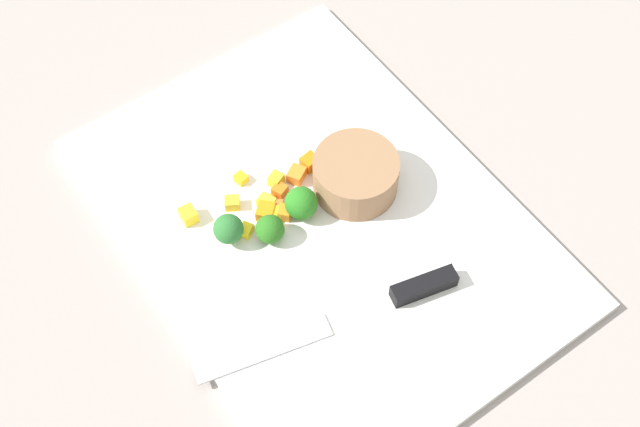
% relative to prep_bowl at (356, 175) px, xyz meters
% --- Properties ---
extents(ground_plane, '(4.00, 4.00, 0.00)m').
position_rel_prep_bowl_xyz_m(ground_plane, '(-0.01, 0.06, -0.03)').
color(ground_plane, gray).
extents(cutting_board, '(0.53, 0.39, 0.01)m').
position_rel_prep_bowl_xyz_m(cutting_board, '(-0.01, 0.06, -0.03)').
color(cutting_board, white).
rests_on(cutting_board, ground_plane).
extents(prep_bowl, '(0.10, 0.10, 0.05)m').
position_rel_prep_bowl_xyz_m(prep_bowl, '(0.00, 0.00, 0.00)').
color(prep_bowl, '#936B49').
rests_on(prep_bowl, cutting_board).
extents(chef_knife, '(0.09, 0.28, 0.02)m').
position_rel_prep_bowl_xyz_m(chef_knife, '(-0.13, 0.07, -0.02)').
color(chef_knife, silver).
rests_on(chef_knife, cutting_board).
extents(carrot_dice_0, '(0.02, 0.02, 0.01)m').
position_rel_prep_bowl_xyz_m(carrot_dice_0, '(0.04, 0.08, -0.02)').
color(carrot_dice_0, orange).
rests_on(carrot_dice_0, cutting_board).
extents(carrot_dice_1, '(0.02, 0.02, 0.01)m').
position_rel_prep_bowl_xyz_m(carrot_dice_1, '(0.01, 0.09, -0.02)').
color(carrot_dice_1, orange).
rests_on(carrot_dice_1, cutting_board).
extents(carrot_dice_2, '(0.03, 0.03, 0.01)m').
position_rel_prep_bowl_xyz_m(carrot_dice_2, '(0.03, 0.10, -0.02)').
color(carrot_dice_2, orange).
rests_on(carrot_dice_2, cutting_board).
extents(carrot_dice_3, '(0.01, 0.01, 0.01)m').
position_rel_prep_bowl_xyz_m(carrot_dice_3, '(0.01, 0.06, -0.02)').
color(carrot_dice_3, orange).
rests_on(carrot_dice_3, cutting_board).
extents(carrot_dice_4, '(0.02, 0.02, 0.02)m').
position_rel_prep_bowl_xyz_m(carrot_dice_4, '(0.05, 0.03, -0.01)').
color(carrot_dice_4, orange).
rests_on(carrot_dice_4, cutting_board).
extents(carrot_dice_5, '(0.01, 0.01, 0.01)m').
position_rel_prep_bowl_xyz_m(carrot_dice_5, '(0.04, 0.09, -0.02)').
color(carrot_dice_5, orange).
rests_on(carrot_dice_5, cutting_board).
extents(carrot_dice_6, '(0.02, 0.03, 0.01)m').
position_rel_prep_bowl_xyz_m(carrot_dice_6, '(0.05, 0.05, -0.02)').
color(carrot_dice_6, orange).
rests_on(carrot_dice_6, cutting_board).
extents(carrot_dice_7, '(0.02, 0.02, 0.01)m').
position_rel_prep_bowl_xyz_m(carrot_dice_7, '(0.03, 0.09, -0.02)').
color(carrot_dice_7, orange).
rests_on(carrot_dice_7, cutting_board).
extents(pepper_dice_0, '(0.02, 0.01, 0.01)m').
position_rel_prep_bowl_xyz_m(pepper_dice_0, '(0.08, 0.10, -0.02)').
color(pepper_dice_0, yellow).
rests_on(pepper_dice_0, cutting_board).
extents(pepper_dice_1, '(0.02, 0.02, 0.01)m').
position_rel_prep_bowl_xyz_m(pepper_dice_1, '(0.06, 0.13, -0.02)').
color(pepper_dice_1, yellow).
rests_on(pepper_dice_1, cutting_board).
extents(pepper_dice_2, '(0.02, 0.02, 0.01)m').
position_rel_prep_bowl_xyz_m(pepper_dice_2, '(0.02, 0.13, -0.02)').
color(pepper_dice_2, yellow).
rests_on(pepper_dice_2, cutting_board).
extents(pepper_dice_3, '(0.02, 0.02, 0.01)m').
position_rel_prep_bowl_xyz_m(pepper_dice_3, '(0.04, 0.10, -0.02)').
color(pepper_dice_3, yellow).
rests_on(pepper_dice_3, cutting_board).
extents(pepper_dice_4, '(0.02, 0.02, 0.02)m').
position_rel_prep_bowl_xyz_m(pepper_dice_4, '(0.05, 0.07, -0.02)').
color(pepper_dice_4, yellow).
rests_on(pepper_dice_4, cutting_board).
extents(pepper_dice_5, '(0.02, 0.02, 0.01)m').
position_rel_prep_bowl_xyz_m(pepper_dice_5, '(0.04, 0.15, -0.02)').
color(pepper_dice_5, yellow).
rests_on(pepper_dice_5, cutting_board).
extents(pepper_dice_6, '(0.02, 0.02, 0.01)m').
position_rel_prep_bowl_xyz_m(pepper_dice_6, '(0.02, 0.09, -0.02)').
color(pepper_dice_6, yellow).
rests_on(pepper_dice_6, cutting_board).
extents(pepper_dice_7, '(0.02, 0.02, 0.02)m').
position_rel_prep_bowl_xyz_m(pepper_dice_7, '(0.07, 0.18, -0.01)').
color(pepper_dice_7, yellow).
rests_on(pepper_dice_7, cutting_board).
extents(broccoli_floret_0, '(0.03, 0.03, 0.03)m').
position_rel_prep_bowl_xyz_m(broccoli_floret_0, '(-0.00, 0.12, -0.01)').
color(broccoli_floret_0, '#8CB459').
rests_on(broccoli_floret_0, cutting_board).
extents(broccoli_floret_1, '(0.04, 0.04, 0.04)m').
position_rel_prep_bowl_xyz_m(broccoli_floret_1, '(0.01, 0.07, -0.00)').
color(broccoli_floret_1, '#90BD54').
rests_on(broccoli_floret_1, cutting_board).
extents(broccoli_floret_2, '(0.03, 0.03, 0.04)m').
position_rel_prep_bowl_xyz_m(broccoli_floret_2, '(0.02, 0.15, -0.00)').
color(broccoli_floret_2, '#92B067').
rests_on(broccoli_floret_2, cutting_board).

